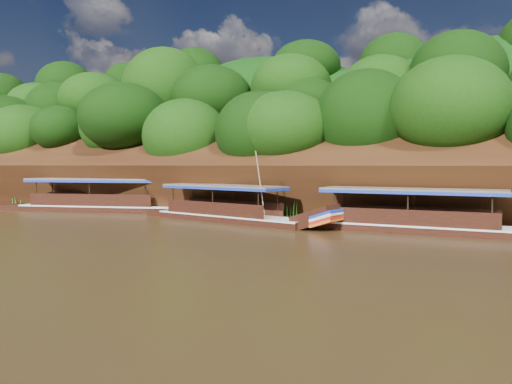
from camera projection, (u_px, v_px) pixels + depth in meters
ground at (200, 238)px, 26.04m from camera, size 160.00×160.00×0.00m
riverbank at (335, 185)px, 46.18m from camera, size 120.00×30.06×19.40m
boat_0 at (440, 224)px, 27.44m from camera, size 15.16×2.62×6.04m
boat_1 at (239, 214)px, 32.83m from camera, size 14.14×4.81×5.09m
boat_2 at (117, 204)px, 40.32m from camera, size 17.01×6.68×5.87m
reeds at (242, 206)px, 35.74m from camera, size 48.52×2.33×2.18m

